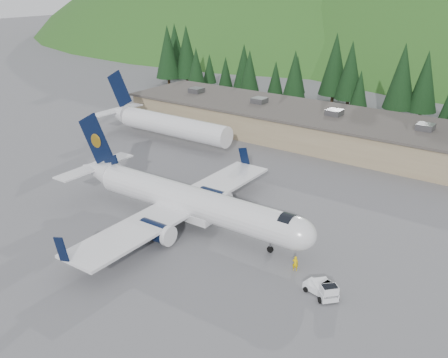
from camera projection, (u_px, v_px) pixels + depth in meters
ground at (194, 227)px, 58.06m from camera, size 600.00×600.00×0.00m
airliner at (186, 201)px, 57.45m from camera, size 33.89×31.73×11.28m
second_airliner at (162, 123)px, 86.82m from camera, size 27.50×11.00×10.05m
baggage_tug_a at (321, 288)px, 45.49m from camera, size 2.91×2.07×1.44m
baggage_tug_b at (326, 290)px, 45.05m from camera, size 3.31×3.21×1.64m
terminal_building at (307, 125)px, 88.30m from camera, size 71.00×17.00×6.10m
ramp_worker at (295, 263)px, 49.13m from camera, size 0.67×0.53×1.59m
tree_line at (350, 75)px, 104.89m from camera, size 114.29×19.36×14.49m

